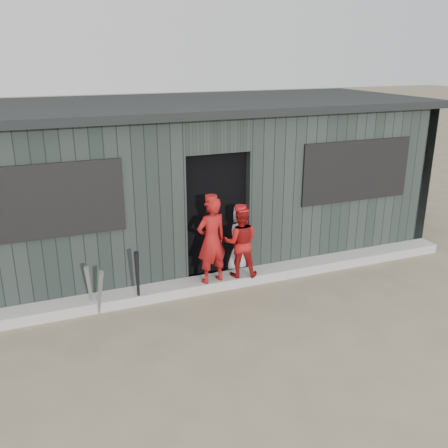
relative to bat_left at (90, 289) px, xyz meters
name	(u,v)px	position (x,y,z in m)	size (l,w,h in m)	color
ground	(279,347)	(1.99, -1.70, -0.36)	(80.00, 80.00, 0.00)	#73664F
curb	(224,281)	(1.99, 0.12, -0.29)	(8.00, 0.36, 0.15)	#A7A6A1
bat_left	(90,289)	(0.00, 0.00, 0.00)	(0.07, 0.07, 0.74)	gray
bat_mid	(100,293)	(0.11, -0.15, -0.01)	(0.07, 0.07, 0.72)	gray
bat_right	(138,279)	(0.64, -0.07, 0.07)	(0.07, 0.07, 0.86)	black
player_red_left	(212,240)	(1.77, 0.03, 0.44)	(0.47, 0.31, 1.30)	maroon
player_red_right	(240,242)	(2.24, 0.07, 0.33)	(0.53, 0.41, 1.09)	maroon
player_grey_back	(237,237)	(2.39, 0.53, 0.22)	(0.57, 0.37, 1.16)	#B6B6B6
dugout	(188,179)	(1.99, 1.80, 0.92)	(8.30, 3.30, 2.62)	black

